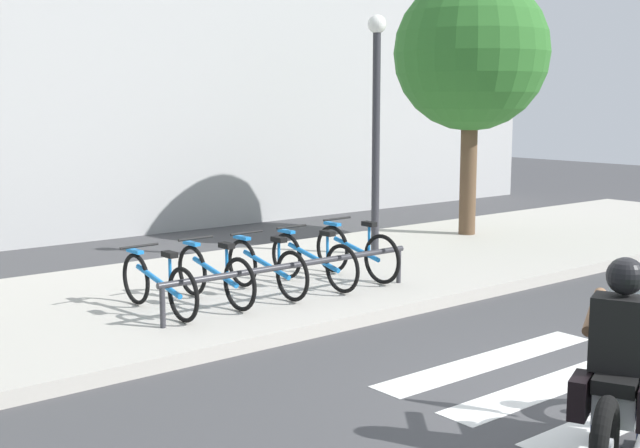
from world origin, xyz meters
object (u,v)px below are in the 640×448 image
at_px(motorcycle, 622,390).
at_px(rider, 623,343).
at_px(tree_near_rack, 471,54).
at_px(bicycle_4, 356,252).
at_px(street_lamp, 376,113).
at_px(bike_rack, 294,268).
at_px(bicycle_0, 158,284).
at_px(bicycle_2, 266,267).
at_px(bicycle_3, 313,260).
at_px(bicycle_1, 215,275).

xyz_separation_m(motorcycle, rider, (-0.07, -0.03, 0.37)).
height_order(motorcycle, tree_near_rack, tree_near_rack).
bearing_deg(tree_near_rack, bicycle_4, -158.85).
relative_size(street_lamp, tree_near_rack, 0.81).
xyz_separation_m(bicycle_4, bike_rack, (-1.47, -0.55, 0.06)).
distance_m(bicycle_0, street_lamp, 4.84).
xyz_separation_m(bicycle_2, tree_near_rack, (5.46, 1.54, 2.80)).
xyz_separation_m(motorcycle, bike_rack, (0.50, 4.53, 0.10)).
distance_m(bicycle_4, bike_rack, 1.57).
bearing_deg(street_lamp, tree_near_rack, 8.77).
xyz_separation_m(rider, bicycle_3, (1.31, 5.11, -0.34)).
xyz_separation_m(bike_rack, tree_near_rack, (5.46, 2.10, 2.72)).
relative_size(bicycle_1, bicycle_2, 1.00).
xyz_separation_m(motorcycle, bicycle_3, (1.24, 5.08, 0.03)).
height_order(motorcycle, bicycle_1, motorcycle).
xyz_separation_m(bicycle_1, bicycle_3, (1.47, 0.00, -0.00)).
xyz_separation_m(bike_rack, street_lamp, (2.87, 1.70, 1.75)).
bearing_deg(street_lamp, rider, -118.83).
relative_size(motorcycle, bicycle_1, 1.23).
height_order(rider, tree_near_rack, tree_near_rack).
relative_size(bicycle_1, bicycle_3, 0.94).
distance_m(bike_rack, street_lamp, 3.77).
relative_size(motorcycle, bicycle_2, 1.22).
height_order(bicycle_1, bicycle_3, bicycle_1).
relative_size(bicycle_2, tree_near_rack, 0.35).
bearing_deg(motorcycle, bike_rack, 83.64).
bearing_deg(street_lamp, motorcycle, -118.43).
bearing_deg(motorcycle, tree_near_rack, 48.01).
distance_m(bicycle_3, tree_near_rack, 5.71).
relative_size(bicycle_2, bicycle_3, 0.95).
bearing_deg(rider, tree_near_rack, 47.78).
relative_size(bicycle_1, bicycle_4, 1.00).
height_order(bike_rack, street_lamp, street_lamp).
relative_size(rider, bicycle_4, 0.90).
bearing_deg(bicycle_0, tree_near_rack, 12.57).
distance_m(rider, bike_rack, 4.60).
relative_size(bicycle_3, tree_near_rack, 0.37).
bearing_deg(bicycle_0, bicycle_1, -0.04).
bearing_deg(bike_rack, bicycle_3, 37.15).
xyz_separation_m(bicycle_0, tree_near_rack, (6.92, 1.54, 2.80)).
bearing_deg(bicycle_3, rider, -104.37).
relative_size(rider, bicycle_3, 0.84).
height_order(rider, bicycle_1, rider).
height_order(bicycle_0, bicycle_2, bicycle_2).
bearing_deg(rider, bike_rack, 82.79).
bearing_deg(bicycle_3, bicycle_0, -180.00).
height_order(bicycle_3, bicycle_4, bicycle_4).
distance_m(rider, street_lamp, 7.29).
relative_size(bicycle_0, bicycle_2, 1.01).
relative_size(bicycle_3, bike_rack, 0.48).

